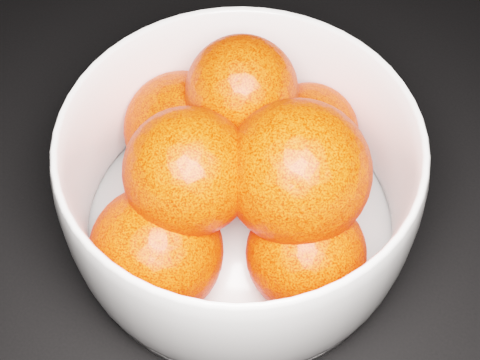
% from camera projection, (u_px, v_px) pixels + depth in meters
% --- Properties ---
extents(bowl, '(0.25, 0.25, 0.12)m').
position_uv_depth(bowl, '(240.00, 185.00, 0.48)').
color(bowl, silver).
rests_on(bowl, ground).
extents(orange_pile, '(0.21, 0.22, 0.14)m').
position_uv_depth(orange_pile, '(235.00, 174.00, 0.47)').
color(orange_pile, '#FF2806').
rests_on(orange_pile, bowl).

